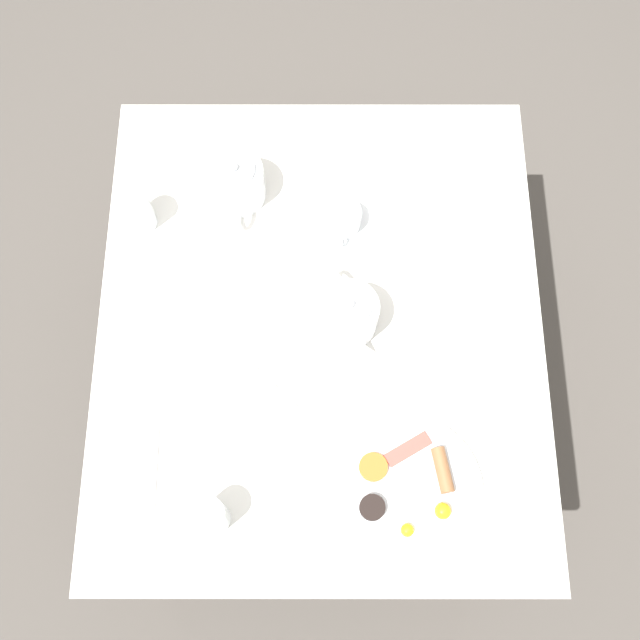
# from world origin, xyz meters

# --- Properties ---
(ground_plane) EXTENTS (8.00, 8.00, 0.00)m
(ground_plane) POSITION_xyz_m (0.00, 0.00, 0.00)
(ground_plane) COLOR #4C4742
(table) EXTENTS (1.07, 0.92, 0.71)m
(table) POSITION_xyz_m (0.00, 0.00, 0.64)
(table) COLOR silver
(table) RESTS_ON ground_plane
(breakfast_plate) EXTENTS (0.29, 0.29, 0.04)m
(breakfast_plate) POSITION_xyz_m (0.34, 0.17, 0.72)
(breakfast_plate) COLOR white
(breakfast_plate) RESTS_ON table
(teapot_near) EXTENTS (0.21, 0.12, 0.12)m
(teapot_near) POSITION_xyz_m (-0.30, -0.18, 0.76)
(teapot_near) COLOR white
(teapot_near) RESTS_ON table
(teapot_far) EXTENTS (0.20, 0.12, 0.12)m
(teapot_far) POSITION_xyz_m (-0.00, 0.06, 0.76)
(teapot_far) COLOR white
(teapot_far) RESTS_ON table
(teacup_with_saucer_left) EXTENTS (0.13, 0.13, 0.06)m
(teacup_with_saucer_left) POSITION_xyz_m (-0.23, 0.05, 0.73)
(teacup_with_saucer_left) COLOR white
(teacup_with_saucer_left) RESTS_ON table
(water_glass_tall) EXTENTS (0.06, 0.06, 0.10)m
(water_glass_tall) POSITION_xyz_m (0.39, -0.20, 0.76)
(water_glass_tall) COLOR white
(water_glass_tall) RESTS_ON table
(water_glass_short) EXTENTS (0.06, 0.06, 0.11)m
(water_glass_short) POSITION_xyz_m (-0.23, -0.39, 0.76)
(water_glass_short) COLOR white
(water_glass_short) RESTS_ON table
(napkin_folded) EXTENTS (0.16, 0.17, 0.01)m
(napkin_folded) POSITION_xyz_m (0.16, -0.13, 0.71)
(napkin_folded) COLOR white
(napkin_folded) RESTS_ON table
(fork_by_plate) EXTENTS (0.07, 0.17, 0.00)m
(fork_by_plate) POSITION_xyz_m (-0.41, 0.04, 0.71)
(fork_by_plate) COLOR silver
(fork_by_plate) RESTS_ON table
(knife_by_plate) EXTENTS (0.04, 0.22, 0.00)m
(knife_by_plate) POSITION_xyz_m (-0.18, 0.25, 0.71)
(knife_by_plate) COLOR silver
(knife_by_plate) RESTS_ON table
(spoon_for_tea) EXTENTS (0.15, 0.06, 0.00)m
(spoon_for_tea) POSITION_xyz_m (-0.01, -0.27, 0.71)
(spoon_for_tea) COLOR silver
(spoon_for_tea) RESTS_ON table
(fork_spare) EXTENTS (0.18, 0.02, 0.00)m
(fork_spare) POSITION_xyz_m (0.29, -0.32, 0.71)
(fork_spare) COLOR silver
(fork_spare) RESTS_ON table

